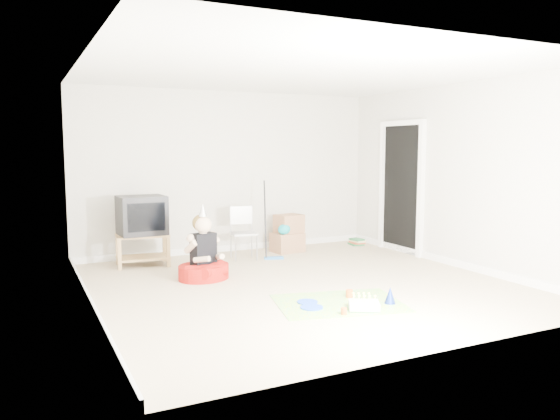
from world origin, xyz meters
name	(u,v)px	position (x,y,z in m)	size (l,w,h in m)	color
ground	(301,285)	(0.00, 0.00, 0.00)	(5.00, 5.00, 0.00)	#C6B18E
doorway_recess	(402,189)	(2.48, 1.20, 1.02)	(0.02, 0.90, 2.05)	black
tv_stand	(143,247)	(-1.54, 1.97, 0.27)	(0.78, 0.53, 0.46)	#AA824D
crt_tv	(142,215)	(-1.54, 1.97, 0.74)	(0.64, 0.53, 0.55)	black
folding_chair	(244,233)	(-0.06, 1.76, 0.40)	(0.42, 0.40, 0.82)	#9C9CA2
cardboard_boxes	(288,234)	(0.82, 2.01, 0.29)	(0.54, 0.45, 0.61)	#9E6E4C
floor_mop	(274,242)	(0.36, 1.57, 0.26)	(0.31, 0.38, 1.19)	blue
book_pile	(357,242)	(2.19, 2.04, 0.05)	(0.24, 0.29, 0.12)	#25703B
seated_woman	(204,263)	(-1.00, 0.81, 0.22)	(0.86, 0.86, 0.99)	#AC170F
party_mat	(339,303)	(-0.02, -0.91, 0.00)	(1.36, 0.99, 0.01)	#E53095
birthday_cake	(364,306)	(0.09, -1.24, 0.04)	(0.40, 0.37, 0.15)	white
blue_plate_near	(307,302)	(-0.32, -0.75, 0.01)	(0.23, 0.23, 0.01)	blue
blue_plate_far	(312,307)	(-0.38, -0.95, 0.01)	(0.24, 0.24, 0.01)	blue
orange_cup_near	(349,294)	(0.21, -0.77, 0.05)	(0.08, 0.08, 0.09)	#DF5618
orange_cup_far	(344,311)	(-0.19, -1.29, 0.04)	(0.06, 0.06, 0.07)	#DF5618
blue_party_hat	(390,295)	(0.47, -1.17, 0.10)	(0.12, 0.12, 0.18)	#16319D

